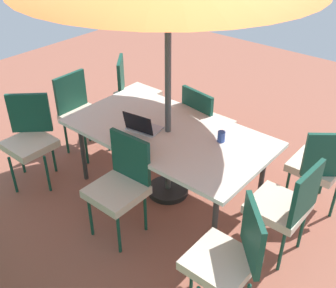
# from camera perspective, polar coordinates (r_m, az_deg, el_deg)

# --- Properties ---
(ground_plane) EXTENTS (10.00, 10.00, 0.02)m
(ground_plane) POSITION_cam_1_polar(r_m,az_deg,el_deg) (4.47, -0.00, -6.81)
(ground_plane) COLOR #935442
(dining_table) EXTENTS (2.04, 1.12, 0.77)m
(dining_table) POSITION_cam_1_polar(r_m,az_deg,el_deg) (4.04, -0.00, 1.26)
(dining_table) COLOR silver
(dining_table) RESTS_ON ground_plane
(chair_southeast) EXTENTS (0.59, 0.58, 0.98)m
(chair_southeast) POSITION_cam_1_polar(r_m,az_deg,el_deg) (5.39, -4.92, 7.50)
(chair_southeast) COLOR beige
(chair_southeast) RESTS_ON ground_plane
(chair_north) EXTENTS (0.46, 0.47, 0.98)m
(chair_north) POSITION_cam_1_polar(r_m,az_deg,el_deg) (3.71, -6.66, -5.44)
(chair_north) COLOR beige
(chair_north) RESTS_ON ground_plane
(chair_west) EXTENTS (0.47, 0.46, 0.98)m
(chair_west) POSITION_cam_1_polar(r_m,az_deg,el_deg) (3.60, 16.14, -8.12)
(chair_west) COLOR beige
(chair_west) RESTS_ON ground_plane
(chair_southwest) EXTENTS (0.58, 0.58, 0.98)m
(chair_southwest) POSITION_cam_1_polar(r_m,az_deg,el_deg) (4.18, 20.39, -2.65)
(chair_southwest) COLOR beige
(chair_southwest) RESTS_ON ground_plane
(chair_south) EXTENTS (0.48, 0.49, 0.98)m
(chair_south) POSITION_cam_1_polar(r_m,az_deg,el_deg) (4.63, 5.26, 3.05)
(chair_south) COLOR beige
(chair_south) RESTS_ON ground_plane
(chair_northeast) EXTENTS (0.59, 0.59, 0.98)m
(chair_northeast) POSITION_cam_1_polar(r_m,az_deg,el_deg) (4.59, -18.78, 1.04)
(chair_northeast) COLOR beige
(chair_northeast) RESTS_ON ground_plane
(chair_northwest) EXTENTS (0.59, 0.59, 0.98)m
(chair_northwest) POSITION_cam_1_polar(r_m,az_deg,el_deg) (3.09, 8.58, -15.24)
(chair_northwest) COLOR beige
(chair_northwest) RESTS_ON ground_plane
(chair_east) EXTENTS (0.46, 0.46, 0.98)m
(chair_east) POSITION_cam_1_polar(r_m,az_deg,el_deg) (4.96, -12.09, 4.56)
(chair_east) COLOR beige
(chair_east) RESTS_ON ground_plane
(laptop) EXTENTS (0.35, 0.29, 0.21)m
(laptop) POSITION_cam_1_polar(r_m,az_deg,el_deg) (4.00, -3.63, 2.46)
(laptop) COLOR #B7B7BC
(laptop) RESTS_ON dining_table
(cup) EXTENTS (0.07, 0.07, 0.11)m
(cup) POSITION_cam_1_polar(r_m,az_deg,el_deg) (3.86, 7.47, 1.04)
(cup) COLOR #334C99
(cup) RESTS_ON dining_table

